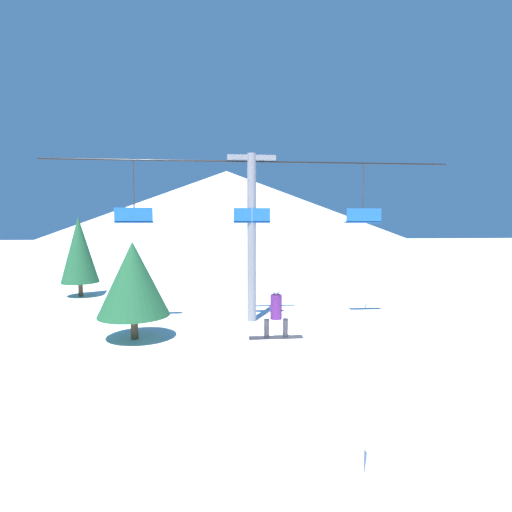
{
  "coord_description": "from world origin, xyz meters",
  "views": [
    {
      "loc": [
        -2.16,
        -9.68,
        4.99
      ],
      "look_at": [
        -0.82,
        4.02,
        3.83
      ],
      "focal_mm": 28.0,
      "sensor_mm": 36.0,
      "label": 1
    }
  ],
  "objects": [
    {
      "name": "snowboarder",
      "position": [
        -0.67,
        0.25,
        2.69
      ],
      "size": [
        1.39,
        0.29,
        1.33
      ],
      "color": "black",
      "rests_on": "snow_ramp"
    },
    {
      "name": "snow_ramp",
      "position": [
        -0.82,
        -0.79,
        1.02
      ],
      "size": [
        2.89,
        3.62,
        2.03
      ],
      "color": "white",
      "rests_on": "ground_plane"
    },
    {
      "name": "pine_tree_far",
      "position": [
        -11.39,
        18.04,
        3.16
      ],
      "size": [
        2.45,
        2.45,
        5.39
      ],
      "color": "#4C3823",
      "rests_on": "ground_plane"
    },
    {
      "name": "pine_tree_near",
      "position": [
        -5.72,
        7.52,
        2.6
      ],
      "size": [
        3.03,
        3.03,
        4.2
      ],
      "color": "#4C3823",
      "rests_on": "ground_plane"
    },
    {
      "name": "ground_plane",
      "position": [
        0.0,
        0.0,
        0.0
      ],
      "size": [
        220.0,
        220.0,
        0.0
      ],
      "primitive_type": "plane",
      "color": "white"
    },
    {
      "name": "mountain_ridge",
      "position": [
        0.0,
        78.12,
        8.04
      ],
      "size": [
        84.26,
        84.26,
        16.08
      ],
      "color": "silver",
      "rests_on": "ground_plane"
    },
    {
      "name": "chairlift",
      "position": [
        -0.44,
        10.16,
        4.85
      ],
      "size": [
        20.14,
        0.44,
        8.38
      ],
      "color": "slate",
      "rests_on": "ground_plane"
    }
  ]
}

